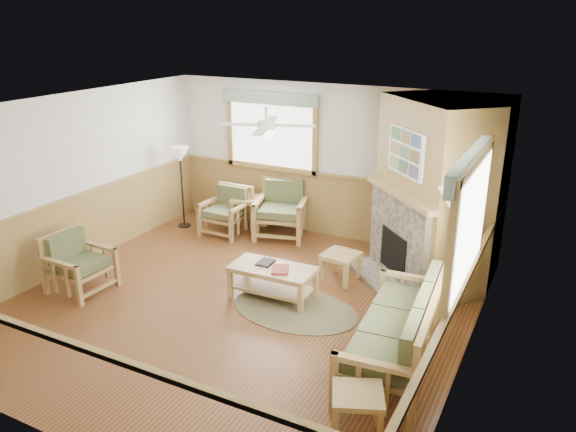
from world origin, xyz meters
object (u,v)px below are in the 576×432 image
at_px(armchair_back_right, 281,210).
at_px(end_table_sofa, 357,416).
at_px(armchair_back_left, 226,211).
at_px(end_table_chairs, 247,213).
at_px(coffee_table, 273,282).
at_px(floor_lamp_left, 182,187).
at_px(footstool, 340,267).
at_px(floor_lamp_right, 448,254).
at_px(sofa, 396,328).
at_px(armchair_left, 80,263).

bearing_deg(armchair_back_right, end_table_sofa, -69.76).
bearing_deg(end_table_sofa, armchair_back_left, 135.80).
height_order(armchair_back_left, armchair_back_right, armchair_back_right).
xyz_separation_m(armchair_back_left, end_table_chairs, (0.24, 0.36, -0.11)).
distance_m(armchair_back_right, coffee_table, 2.38).
bearing_deg(floor_lamp_left, armchair_back_left, 4.07).
bearing_deg(armchair_back_right, footstool, -51.47).
relative_size(armchair_back_right, floor_lamp_right, 0.56).
bearing_deg(armchair_back_right, end_table_chairs, 164.52).
distance_m(end_table_chairs, floor_lamp_left, 1.30).
xyz_separation_m(sofa, armchair_left, (-4.58, -0.28, -0.06)).
xyz_separation_m(end_table_sofa, footstool, (-1.42, 3.07, -0.05)).
distance_m(sofa, footstool, 2.23).
bearing_deg(footstool, end_table_chairs, 153.10).
bearing_deg(coffee_table, sofa, -23.03).
distance_m(sofa, coffee_table, 2.17).
height_order(sofa, footstool, sofa).
relative_size(end_table_sofa, floor_lamp_left, 0.34).
bearing_deg(armchair_back_right, sofa, -59.66).
xyz_separation_m(end_table_chairs, floor_lamp_left, (-1.15, -0.42, 0.46)).
bearing_deg(coffee_table, armchair_back_left, 135.80).
bearing_deg(sofa, armchair_back_right, -138.80).
xyz_separation_m(armchair_back_left, end_table_sofa, (4.01, -3.90, -0.16)).
bearing_deg(floor_lamp_right, armchair_back_right, 154.91).
xyz_separation_m(end_table_sofa, floor_lamp_left, (-4.92, 3.84, 0.51)).
relative_size(coffee_table, floor_lamp_right, 0.67).
bearing_deg(sofa, end_table_sofa, -2.61).
height_order(sofa, end_table_sofa, sofa).
bearing_deg(floor_lamp_right, coffee_table, -164.42).
bearing_deg(armchair_back_left, end_table_chairs, 56.96).
bearing_deg(armchair_left, coffee_table, -65.15).
distance_m(end_table_sofa, floor_lamp_left, 6.26).
distance_m(sofa, armchair_left, 4.59).
bearing_deg(armchair_left, footstool, -55.50).
bearing_deg(armchair_left, sofa, -84.20).
height_order(sofa, floor_lamp_right, floor_lamp_right).
bearing_deg(end_table_sofa, floor_lamp_right, 86.16).
height_order(sofa, floor_lamp_left, floor_lamp_left).
relative_size(armchair_back_right, armchair_left, 1.15).
xyz_separation_m(end_table_chairs, footstool, (2.35, -1.19, -0.09)).
height_order(armchair_back_right, footstool, armchair_back_right).
relative_size(armchair_left, coffee_table, 0.72).
distance_m(armchair_left, end_table_sofa, 4.74).
bearing_deg(armchair_back_right, armchair_left, -131.44).
xyz_separation_m(armchair_back_right, end_table_chairs, (-0.71, 0.00, -0.18)).
bearing_deg(armchair_back_left, floor_lamp_right, -14.27).
xyz_separation_m(sofa, footstool, (-1.37, 1.74, -0.27)).
relative_size(end_table_chairs, floor_lamp_right, 0.35).
distance_m(armchair_back_left, floor_lamp_right, 4.38).
height_order(end_table_chairs, footstool, end_table_chairs).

